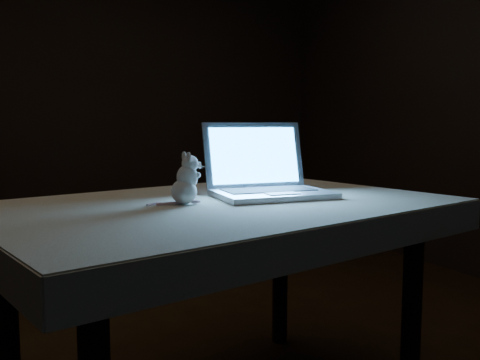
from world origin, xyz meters
name	(u,v)px	position (x,y,z in m)	size (l,w,h in m)	color
floor	(165,358)	(0.00, 0.00, 0.00)	(5.00, 5.00, 0.00)	black
back_wall	(70,89)	(0.00, 2.50, 1.30)	(4.50, 0.04, 2.60)	black
table	(220,313)	(0.03, -0.53, 0.38)	(1.40, 0.90, 0.75)	black
tablecloth	(206,218)	(-0.02, -0.53, 0.71)	(1.50, 1.00, 0.10)	beige
laptop	(273,159)	(0.25, -0.50, 0.89)	(0.40, 0.35, 0.27)	silver
plush_mouse	(184,178)	(-0.09, -0.52, 0.84)	(0.12, 0.12, 0.17)	white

